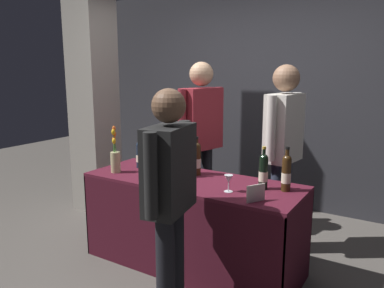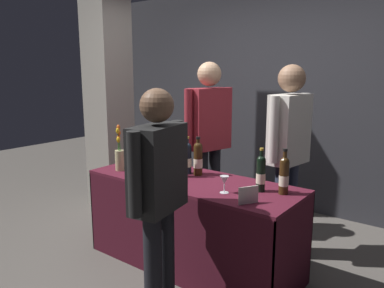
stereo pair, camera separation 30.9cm
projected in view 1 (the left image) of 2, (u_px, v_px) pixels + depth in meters
The scene contains 17 objects.
ground_plane at pixel (192, 264), 3.30m from camera, with size 12.00×12.00×0.00m, color #514C47.
back_partition at pixel (274, 97), 4.63m from camera, with size 5.52×0.12×2.65m, color #2D2D33.
concrete_pillar at pixel (92, 58), 4.35m from camera, with size 0.43×0.43×3.58m, color gray.
tasting_table at pixel (192, 207), 3.20m from camera, with size 1.83×0.68×0.77m.
featured_wine_bottle at pixel (263, 171), 2.87m from camera, with size 0.07×0.07×0.33m.
display_bottle_0 at pixel (140, 154), 3.52m from camera, with size 0.07×0.07×0.30m.
display_bottle_1 at pixel (286, 172), 2.83m from camera, with size 0.07×0.07×0.34m.
display_bottle_2 at pixel (185, 158), 3.30m from camera, with size 0.07×0.07×0.33m.
display_bottle_3 at pixel (183, 163), 3.21m from camera, with size 0.07×0.07×0.30m.
display_bottle_4 at pixel (196, 158), 3.26m from camera, with size 0.08×0.08×0.33m.
wine_glass_near_vendor at pixel (229, 180), 2.82m from camera, with size 0.07×0.07×0.13m.
wine_glass_mid at pixel (172, 160), 3.40m from camera, with size 0.08×0.08×0.13m.
flower_vase at pixel (115, 157), 3.35m from camera, with size 0.09×0.09×0.42m.
brochure_stand at pixel (256, 193), 2.61m from camera, with size 0.15×0.01×0.12m, color silver.
vendor_presenter at pixel (201, 130), 3.85m from camera, with size 0.31×0.59×1.74m.
vendor_assistant at pixel (283, 142), 3.40m from camera, with size 0.26×0.55×1.71m.
taster_foreground_right at pixel (170, 188), 2.41m from camera, with size 0.28×0.57×1.56m.
Camera 1 is at (1.60, -2.58, 1.67)m, focal length 35.54 mm.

